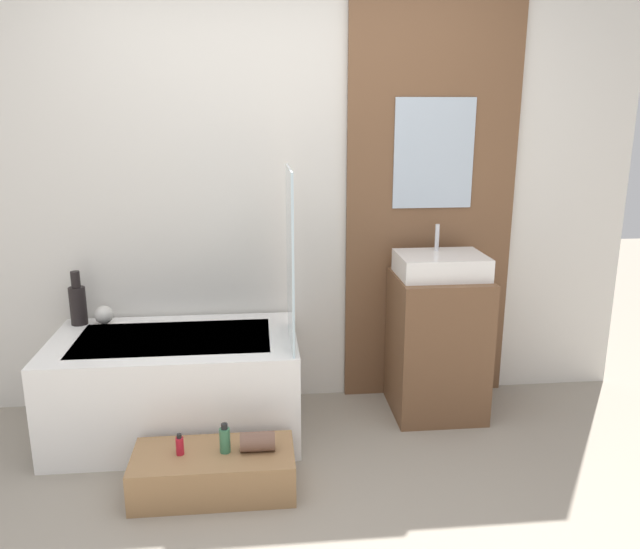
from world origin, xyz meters
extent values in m
cube|color=silver|center=(0.00, 1.58, 1.30)|extent=(4.20, 0.06, 2.60)
cube|color=brown|center=(0.87, 1.53, 1.30)|extent=(1.00, 0.03, 2.60)
cube|color=#ADBCCC|center=(0.87, 1.51, 1.49)|extent=(0.47, 0.01, 0.62)
cube|color=white|center=(-0.60, 1.16, 0.28)|extent=(1.31, 0.75, 0.55)
cube|color=silver|center=(-0.60, 1.16, 0.55)|extent=(1.02, 0.52, 0.01)
cube|color=silver|center=(0.02, 1.05, 1.00)|extent=(0.01, 0.51, 0.90)
cube|color=#997047|center=(-0.37, 0.57, 0.10)|extent=(0.74, 0.35, 0.20)
cube|color=brown|center=(0.87, 1.26, 0.41)|extent=(0.51, 0.49, 0.82)
cube|color=white|center=(0.87, 1.26, 0.89)|extent=(0.48, 0.37, 0.13)
cylinder|color=silver|center=(0.87, 1.36, 1.02)|extent=(0.02, 0.02, 0.15)
cylinder|color=black|center=(-1.16, 1.43, 0.66)|extent=(0.09, 0.09, 0.22)
cylinder|color=black|center=(-1.16, 1.43, 0.81)|extent=(0.05, 0.05, 0.09)
sphere|color=silver|center=(-1.02, 1.43, 0.60)|extent=(0.10, 0.10, 0.10)
cylinder|color=#B21928|center=(-0.52, 0.57, 0.24)|extent=(0.04, 0.04, 0.08)
cylinder|color=black|center=(-0.52, 0.57, 0.29)|extent=(0.02, 0.02, 0.02)
cylinder|color=#38704C|center=(-0.32, 0.57, 0.26)|extent=(0.05, 0.05, 0.12)
cylinder|color=black|center=(-0.32, 0.57, 0.33)|extent=(0.03, 0.03, 0.03)
cylinder|color=brown|center=(-0.17, 0.57, 0.24)|extent=(0.16, 0.09, 0.09)
camera|label=1|loc=(-0.14, -2.04, 1.72)|focal=35.00mm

